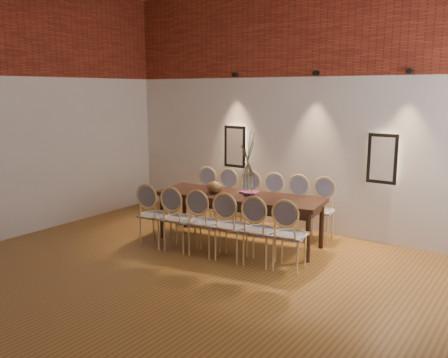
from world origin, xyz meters
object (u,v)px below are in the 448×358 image
Objects in this scene: chair_far_a at (202,197)px; chair_far_f at (320,211)px; dining_table at (239,219)px; chair_near_d at (231,226)px; chair_near_a at (155,215)px; book at (249,192)px; chair_near_c at (205,222)px; chair_far_c at (246,202)px; vase at (248,186)px; chair_far_d at (269,205)px; chair_near_b at (179,218)px; chair_far_e at (294,208)px; chair_near_e at (260,230)px; bowl at (215,187)px; chair_near_f at (290,234)px; chair_far_b at (223,199)px.

chair_far_a is 1.00× the size of chair_far_f.
chair_near_d is at bearing -72.95° from dining_table.
chair_near_a is 1.45m from book.
chair_near_c is 1.37m from chair_far_c.
vase is (-0.16, 0.67, 0.43)m from chair_near_d.
chair_far_d is (1.07, 1.53, 0.00)m from chair_near_a.
chair_far_e is at bearing 47.39° from chair_near_b.
chair_near_c and chair_near_e have the same top height.
bowl is at bearing 26.98° from chair_far_f.
chair_far_c is at bearing 90.00° from chair_near_c.
chair_far_e is at bearing 107.05° from chair_near_f.
chair_near_a is 1.00× the size of chair_near_d.
chair_near_a is 1.00× the size of chair_far_c.
chair_near_c is at bearing 90.00° from chair_far_c.
chair_far_b is (-1.85, 1.13, 0.00)m from chair_near_f.
chair_far_d is 1.00× the size of chair_far_f.
chair_far_c is (0.42, 0.06, 0.00)m from chair_far_b.
vase reaches higher than chair_far_f.
chair_far_d is 3.92× the size of bowl.
chair_near_c is at bearing -107.05° from dining_table.
dining_table is 2.68× the size of chair_near_b.
book is at bearing 29.42° from bowl.
chair_far_d reaches higher than bowl.
chair_near_d is 0.81m from vase.
dining_table is 8.40× the size of vase.
chair_near_d is 1.43m from chair_far_c.
chair_near_a is at bearing 47.39° from chair_far_d.
chair_near_b is 1.15m from book.
chair_far_d reaches higher than book.
bowl is at bearing -150.58° from book.
chair_far_b is (-1.43, 1.19, 0.00)m from chair_near_e.
dining_table is 9.70× the size of book.
dining_table is 0.94m from chair_far_b.
chair_far_c is at bearing 127.51° from book.
bowl is (0.57, 0.72, 0.37)m from chair_near_a.
chair_near_e is at bearing 0.00° from chair_near_c.
chair_near_f is 2.17m from chair_far_b.
chair_near_f reaches higher than bowl.
book is at bearing 97.60° from chair_near_d.
vase is (0.02, -0.69, 0.43)m from chair_far_d.
chair_far_e is (0.83, 0.11, 0.00)m from chair_far_c.
chair_far_e reaches higher than bowl.
chair_near_e is at bearing -47.39° from dining_table.
dining_table is at bearing -172.36° from vase.
chair_far_b is at bearing 140.81° from chair_near_f.
chair_near_b is (-0.53, -0.76, 0.09)m from dining_table.
dining_table is 0.54m from vase.
chair_near_a is at bearing 180.00° from chair_near_f.
bowl is (0.33, -0.70, 0.37)m from chair_far_b.
chair_far_b is 1.00× the size of chair_far_e.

